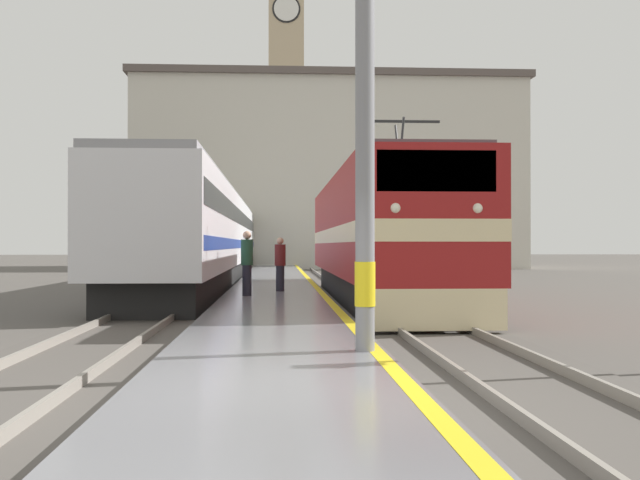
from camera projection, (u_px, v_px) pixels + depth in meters
The scene contains 11 objects.
ground_plane at pixel (276, 279), 37.86m from camera, with size 200.00×200.00×0.00m, color #514C47.
platform at pixel (276, 281), 32.87m from camera, with size 3.03×140.00×0.32m.
rail_track_near at pixel (346, 284), 33.04m from camera, with size 2.83×140.00×0.16m.
rail_track_far at pixel (206, 284), 32.69m from camera, with size 2.83×140.00×0.16m.
locomotive_train at pixel (377, 237), 23.01m from camera, with size 2.92×17.56×4.87m.
passenger_train at pixel (210, 235), 34.31m from camera, with size 2.92×36.03×4.07m.
catenary_mast at pixel (369, 62), 10.08m from camera, with size 2.18×0.28×7.89m.
person_on_platform at pixel (247, 261), 20.98m from camera, with size 0.34×0.34×1.82m.
second_waiting_passenger at pixel (280, 263), 23.11m from camera, with size 0.34×0.34×1.66m.
clock_tower at pixel (286, 104), 65.46m from camera, with size 3.79×3.79×26.84m.
station_building at pixel (328, 175), 57.80m from camera, with size 29.22×10.40×14.34m.
Camera 1 is at (0.03, -7.94, 1.74)m, focal length 42.00 mm.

